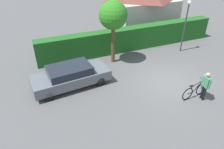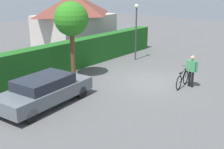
% 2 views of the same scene
% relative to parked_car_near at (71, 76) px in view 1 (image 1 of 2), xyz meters
% --- Properties ---
extents(ground_plane, '(60.00, 60.00, 0.00)m').
position_rel_parked_car_near_xyz_m(ground_plane, '(5.59, -2.00, -0.70)').
color(ground_plane, '#545454').
extents(hedge_row, '(14.50, 0.90, 1.80)m').
position_rel_parked_car_near_xyz_m(hedge_row, '(5.59, 3.23, 0.20)').
color(hedge_row, '#1D5B1D').
rests_on(hedge_row, ground).
extents(house_distant, '(6.09, 4.45, 4.45)m').
position_rel_parked_car_near_xyz_m(house_distant, '(9.01, 7.43, 1.58)').
color(house_distant, beige).
rests_on(house_distant, ground).
extents(parked_car_near, '(4.61, 2.20, 1.31)m').
position_rel_parked_car_near_xyz_m(parked_car_near, '(0.00, 0.00, 0.00)').
color(parked_car_near, slate).
rests_on(parked_car_near, ground).
extents(bicycle, '(1.76, 0.50, 1.00)m').
position_rel_parked_car_near_xyz_m(bicycle, '(5.97, -3.68, -0.29)').
color(bicycle, black).
rests_on(bicycle, ground).
extents(person_rider, '(0.28, 0.66, 1.67)m').
position_rel_parked_car_near_xyz_m(person_rider, '(6.28, -4.00, 0.28)').
color(person_rider, black).
rests_on(person_rider, ground).
extents(street_lamp, '(0.28, 0.28, 3.87)m').
position_rel_parked_car_near_xyz_m(street_lamp, '(9.08, 1.41, 1.84)').
color(street_lamp, '#38383D').
rests_on(street_lamp, ground).
extents(tree_kerbside, '(1.86, 1.86, 4.28)m').
position_rel_parked_car_near_xyz_m(tree_kerbside, '(3.46, 1.83, 2.60)').
color(tree_kerbside, brown).
rests_on(tree_kerbside, ground).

